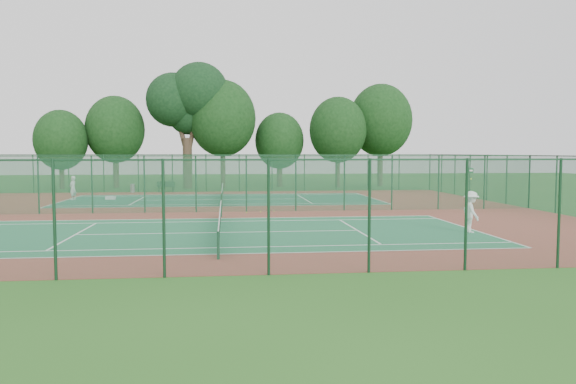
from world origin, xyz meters
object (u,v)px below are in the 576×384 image
(player_near, at_px, (471,212))
(bench, at_px, (166,187))
(kit_bag, at_px, (111,198))
(big_tree, at_px, (188,99))
(player_far, at_px, (73,188))
(trash_bin, at_px, (133,188))

(player_near, height_order, bench, player_near)
(bench, xyz_separation_m, kit_bag, (-3.44, -7.58, -0.38))
(kit_bag, height_order, big_tree, big_tree)
(player_far, xyz_separation_m, trash_bin, (3.21, 7.72, -0.53))
(trash_bin, relative_size, kit_bag, 1.04)
(trash_bin, bearing_deg, player_near, -54.89)
(player_near, xyz_separation_m, bench, (-16.55, 27.77, -0.44))
(player_far, height_order, bench, player_far)
(player_far, height_order, trash_bin, player_far)
(player_near, height_order, big_tree, big_tree)
(bench, bearing_deg, trash_bin, 177.48)
(kit_bag, bearing_deg, trash_bin, 97.83)
(player_near, xyz_separation_m, kit_bag, (-20.00, 20.18, -0.81))
(bench, xyz_separation_m, big_tree, (1.69, 5.85, 8.47))
(trash_bin, bearing_deg, player_far, -112.59)
(player_near, height_order, player_far, player_near)
(player_near, distance_m, big_tree, 37.62)
(bench, bearing_deg, player_near, -60.79)
(player_near, bearing_deg, bench, 29.42)
(player_near, xyz_separation_m, player_far, (-22.77, 20.09, -0.03))
(player_far, distance_m, trash_bin, 8.38)
(player_far, height_order, kit_bag, player_far)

